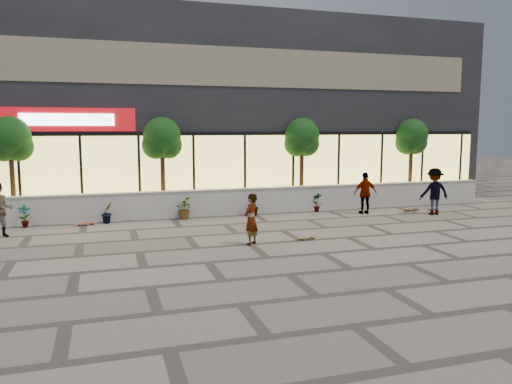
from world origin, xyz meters
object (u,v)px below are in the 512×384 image
object	(u,v)px
tree_east	(412,139)
skateboard_right_far	(433,208)
skater_right_far	(434,191)
skateboard_left	(85,224)
tree_west	(10,142)
tree_midwest	(162,141)
skateboard_center	(307,237)
skater_right_near	(365,193)
skater_center	(251,219)
tree_mideast	(302,140)
skateboard_right_near	(412,209)

from	to	relation	value
tree_east	skateboard_right_far	distance (m)	3.68
skater_right_far	skateboard_left	xyz separation A→B (m)	(-13.44, 1.71, -0.87)
tree_west	tree_midwest	world-z (taller)	same
tree_midwest	tree_east	distance (m)	11.50
skater_right_far	skateboard_left	distance (m)	13.58
tree_west	skateboard_center	bearing A→B (deg)	-32.71
tree_midwest	skater_right_near	size ratio (longest dim) A/B	2.30
skater_right_far	skateboard_center	size ratio (longest dim) A/B	2.63
skater_center	tree_west	bearing A→B (deg)	-82.71
tree_mideast	skater_right_far	bearing A→B (deg)	-35.70
tree_mideast	skater_center	world-z (taller)	tree_mideast
skater_right_near	skateboard_center	world-z (taller)	skater_right_near
skater_right_near	tree_midwest	bearing A→B (deg)	-12.55
skateboard_left	tree_midwest	bearing A→B (deg)	11.73
tree_midwest	skater_right_near	world-z (taller)	tree_midwest
tree_west	skater_right_near	distance (m)	13.74
skateboard_center	tree_midwest	bearing A→B (deg)	109.41
tree_mideast	skater_right_far	world-z (taller)	tree_mideast
skater_right_near	skateboard_left	size ratio (longest dim) A/B	2.30
skater_center	skateboard_left	bearing A→B (deg)	-86.53
tree_mideast	tree_west	bearing A→B (deg)	180.00
skateboard_right_near	skater_right_near	bearing A→B (deg)	170.72
skateboard_left	skateboard_right_near	size ratio (longest dim) A/B	0.83
tree_mideast	skater_right_far	distance (m)	5.86
skateboard_right_near	skateboard_right_far	distance (m)	1.00
tree_midwest	skater_right_far	size ratio (longest dim) A/B	2.08
skater_right_far	skateboard_center	world-z (taller)	skater_right_far
skateboard_center	skateboard_left	size ratio (longest dim) A/B	0.97
tree_midwest	skateboard_right_far	world-z (taller)	tree_midwest
tree_east	skateboard_right_near	world-z (taller)	tree_east
skateboard_center	skateboard_right_near	size ratio (longest dim) A/B	0.80
skater_right_near	skateboard_right_far	xyz separation A→B (m)	(3.27, 0.02, -0.78)
skater_right_near	skateboard_right_far	distance (m)	3.37
skater_right_far	skateboard_center	distance (m)	7.30
skateboard_center	skateboard_left	bearing A→B (deg)	133.69
skater_right_near	tree_east	bearing A→B (deg)	-144.84
tree_east	skateboard_right_far	xyz separation A→B (m)	(-0.34, -2.22, -2.91)
tree_west	skateboard_right_far	size ratio (longest dim) A/B	5.51
tree_midwest	skater_right_near	xyz separation A→B (m)	(7.89, -2.24, -2.13)
skateboard_right_near	skater_right_far	bearing A→B (deg)	-85.53
tree_mideast	skater_center	size ratio (longest dim) A/B	2.54
skateboard_right_near	tree_midwest	bearing A→B (deg)	156.57
tree_east	skateboard_center	xyz separation A→B (m)	(-7.74, -5.94, -2.92)
skateboard_left	skateboard_right_far	xyz separation A→B (m)	(14.14, -0.72, -0.00)
tree_west	skater_center	distance (m)	9.82
skateboard_left	skater_center	bearing A→B (deg)	-58.28
tree_west	tree_midwest	size ratio (longest dim) A/B	1.00
tree_midwest	skateboard_right_near	world-z (taller)	tree_midwest
skater_right_near	tree_west	bearing A→B (deg)	-6.19
skater_right_far	skateboard_left	world-z (taller)	skater_right_far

